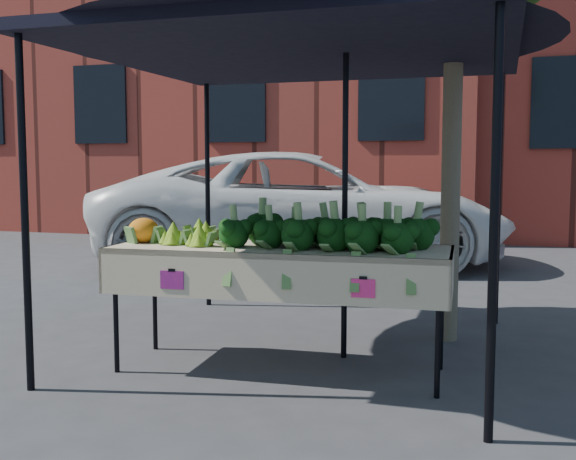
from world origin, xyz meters
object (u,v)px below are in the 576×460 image
object	(u,v)px
table	(280,309)
vehicle	(303,59)
canopy	(303,179)
street_tree	(453,65)

from	to	relation	value
table	vehicle	distance (m)	5.84
canopy	vehicle	bearing A→B (deg)	105.98
canopy	table	bearing A→B (deg)	-91.36
canopy	street_tree	world-z (taller)	street_tree
table	street_tree	size ratio (longest dim) A/B	0.53
table	street_tree	bearing A→B (deg)	49.35
street_tree	table	bearing A→B (deg)	-130.65
street_tree	canopy	bearing A→B (deg)	-146.62
table	canopy	world-z (taller)	canopy
table	street_tree	distance (m)	2.48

